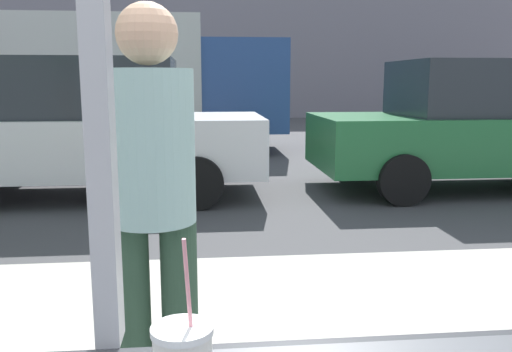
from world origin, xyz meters
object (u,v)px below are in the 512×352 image
(parked_car_white, at_px, (87,128))
(box_truck, at_px, (113,79))
(parked_car_green, at_px, (479,125))
(pedestrian, at_px, (152,197))

(parked_car_white, height_order, box_truck, box_truck)
(parked_car_white, relative_size, parked_car_green, 1.00)
(box_truck, bearing_deg, parked_car_green, -38.47)
(pedestrian, bearing_deg, parked_car_green, 52.11)
(parked_car_white, xyz_separation_m, pedestrian, (1.31, -5.22, 0.19))
(box_truck, bearing_deg, pedestrian, -80.37)
(box_truck, xyz_separation_m, pedestrian, (1.66, -9.76, -0.46))
(parked_car_white, height_order, pedestrian, parked_car_white)
(pedestrian, bearing_deg, parked_car_white, 104.06)
(parked_car_green, bearing_deg, pedestrian, -127.89)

